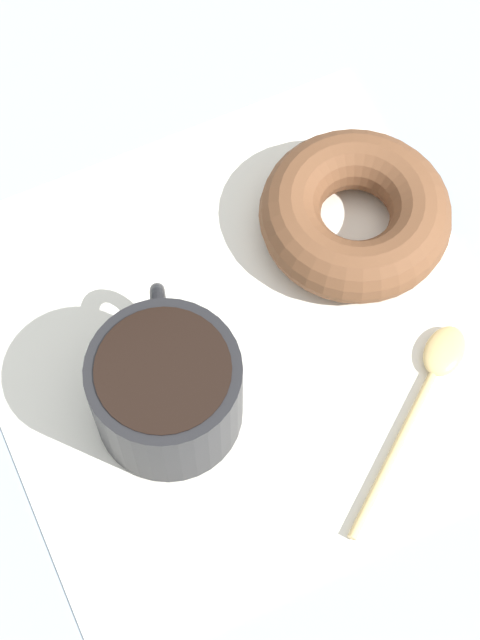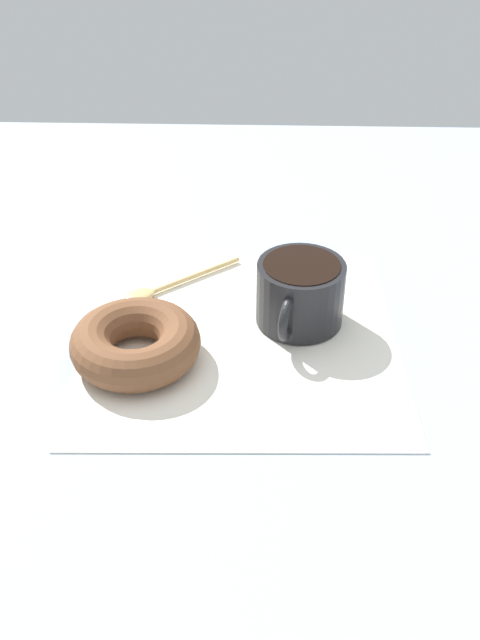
# 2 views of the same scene
# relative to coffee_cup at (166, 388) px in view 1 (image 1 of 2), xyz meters

# --- Properties ---
(ground_plane) EXTENTS (1.20, 1.20, 0.02)m
(ground_plane) POSITION_rel_coffee_cup_xyz_m (-0.03, -0.04, -0.05)
(ground_plane) COLOR #99A8B7
(napkin) EXTENTS (0.32, 0.32, 0.00)m
(napkin) POSITION_rel_coffee_cup_xyz_m (-0.06, -0.03, -0.04)
(napkin) COLOR white
(napkin) RESTS_ON ground_plane
(coffee_cup) EXTENTS (0.09, 0.11, 0.07)m
(coffee_cup) POSITION_rel_coffee_cup_xyz_m (0.00, 0.00, 0.00)
(coffee_cup) COLOR black
(coffee_cup) RESTS_ON napkin
(donut) EXTENTS (0.12, 0.12, 0.04)m
(donut) POSITION_rel_coffee_cup_xyz_m (-0.16, -0.07, -0.01)
(donut) COLOR brown
(donut) RESTS_ON napkin
(spoon) EXTENTS (0.13, 0.10, 0.01)m
(spoon) POSITION_rel_coffee_cup_xyz_m (-0.15, 0.05, -0.03)
(spoon) COLOR #D8B772
(spoon) RESTS_ON napkin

